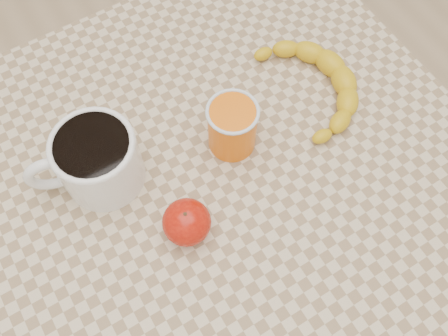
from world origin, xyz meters
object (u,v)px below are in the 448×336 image
table (224,196)px  coffee_mug (96,160)px  orange_juice_glass (232,126)px  apple (187,222)px  banana (313,86)px

table → coffee_mug: bearing=150.2°
orange_juice_glass → apple: orange_juice_glass is taller
orange_juice_glass → banana: 0.17m
table → orange_juice_glass: orange_juice_glass is taller
orange_juice_glass → banana: bearing=4.2°
table → apple: size_ratio=9.99×
table → apple: (-0.09, -0.05, 0.12)m
coffee_mug → banana: bearing=-6.0°
orange_juice_glass → banana: size_ratio=0.33×
orange_juice_glass → apple: (-0.13, -0.09, -0.02)m
orange_juice_glass → coffee_mug: bearing=165.9°
apple → banana: apple is taller
coffee_mug → orange_juice_glass: coffee_mug is taller
coffee_mug → banana: size_ratio=0.65×
orange_juice_glass → apple: size_ratio=1.15×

